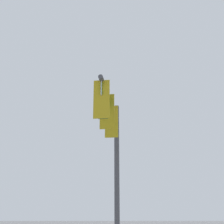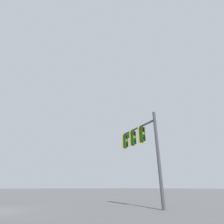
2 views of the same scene
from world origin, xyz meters
TOP-DOWN VIEW (x-y plane):
  - signal_pole_near at (-4.15, -8.58)m, footprint 4.50×1.18m

SIDE VIEW (x-z plane):
  - signal_pole_near at x=-4.15m, z-range 1.36..7.70m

